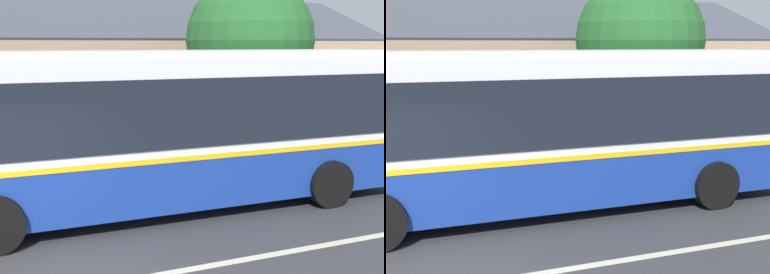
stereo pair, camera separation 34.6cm
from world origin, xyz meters
TOP-DOWN VIEW (x-y plane):
  - sidewalk_far at (0.00, 6.00)m, footprint 60.00×3.00m
  - community_building at (1.23, 13.40)m, footprint 26.08×9.64m
  - transit_bus at (2.85, 2.90)m, footprint 11.25×2.82m
  - bench_down_street at (0.18, 5.95)m, footprint 1.58×0.51m
  - street_tree_primary at (6.96, 6.62)m, footprint 3.82×3.82m

SIDE VIEW (x-z plane):
  - sidewalk_far at x=0.00m, z-range 0.00..0.15m
  - bench_down_street at x=0.18m, z-range 0.09..1.03m
  - transit_bus at x=2.85m, z-range 0.12..3.36m
  - community_building at x=1.23m, z-range -1.28..5.01m
  - street_tree_primary at x=6.96m, z-range 0.77..6.15m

